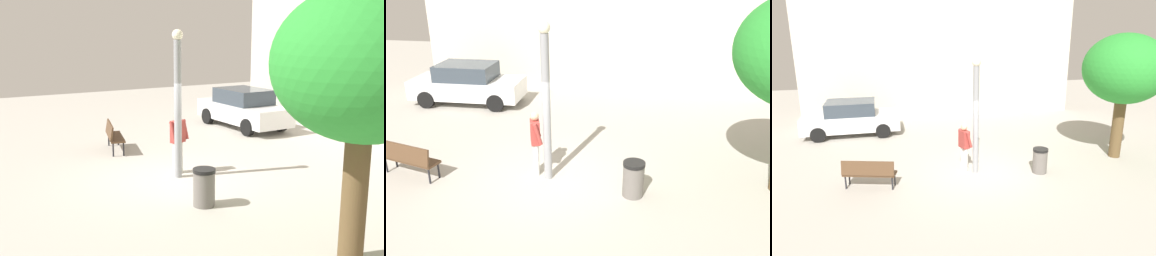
# 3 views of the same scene
# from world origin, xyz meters

# --- Properties ---
(ground_plane) EXTENTS (36.00, 36.00, 0.00)m
(ground_plane) POSITION_xyz_m (0.00, 0.00, 0.00)
(ground_plane) COLOR #A8A399
(lamppost) EXTENTS (0.28, 0.28, 3.85)m
(lamppost) POSITION_xyz_m (-0.09, 0.14, 2.06)
(lamppost) COLOR gray
(lamppost) RESTS_ON ground_plane
(person_by_lamppost) EXTENTS (0.42, 0.63, 1.67)m
(person_by_lamppost) POSITION_xyz_m (-0.44, 0.33, 0.97)
(person_by_lamppost) COLOR white
(person_by_lamppost) RESTS_ON ground_plane
(park_bench) EXTENTS (1.67, 0.86, 0.92)m
(park_bench) POSITION_xyz_m (-3.56, -0.38, 0.55)
(park_bench) COLOR #513823
(park_bench) RESTS_ON ground_plane
(plaza_tree) EXTENTS (2.94, 2.94, 4.57)m
(plaza_tree) POSITION_xyz_m (5.44, 0.48, 3.28)
(plaza_tree) COLOR brown
(plaza_tree) RESTS_ON ground_plane
(parked_car_white) EXTENTS (4.23, 1.88, 1.55)m
(parked_car_white) POSITION_xyz_m (-4.53, 5.45, 0.77)
(parked_car_white) COLOR silver
(parked_car_white) RESTS_ON ground_plane
(trash_bin) EXTENTS (0.51, 0.51, 0.85)m
(trash_bin) POSITION_xyz_m (2.03, -0.34, 0.43)
(trash_bin) COLOR #66605B
(trash_bin) RESTS_ON ground_plane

